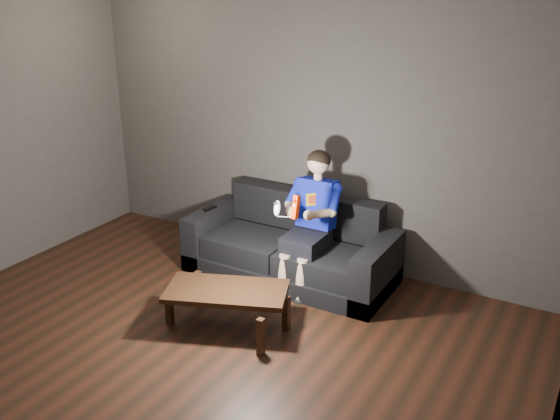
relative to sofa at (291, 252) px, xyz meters
The scene contains 8 objects.
floor 2.02m from the sofa, 90.47° to the right, with size 5.00×5.00×0.00m, color black.
back_wall 1.21m from the sofa, 91.88° to the left, with size 5.00×0.04×2.70m, color #413C38.
sofa is the anchor object (origin of this frame).
child 0.51m from the sofa, ahead, with size 0.50×0.62×1.24m.
wii_remote_red 0.92m from the sofa, 58.34° to the right, with size 0.06×0.08×0.20m.
nunchuk_white 0.83m from the sofa, 74.80° to the right, with size 0.07×0.09×0.14m.
wii_remote_black 0.93m from the sofa, behind, with size 0.06×0.15×0.03m.
coffee_table 1.08m from the sofa, 90.17° to the right, with size 1.08×0.81×0.35m.
Camera 1 is at (2.60, -2.72, 2.75)m, focal length 40.00 mm.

